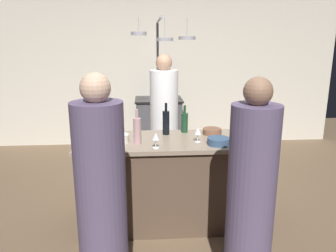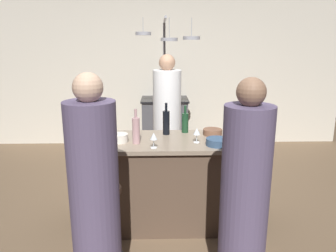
% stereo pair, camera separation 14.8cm
% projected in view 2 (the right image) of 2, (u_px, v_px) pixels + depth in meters
% --- Properties ---
extents(ground_plane, '(9.00, 9.00, 0.00)m').
position_uv_depth(ground_plane, '(168.00, 221.00, 3.48)').
color(ground_plane, brown).
extents(back_wall, '(6.40, 0.16, 2.60)m').
position_uv_depth(back_wall, '(164.00, 72.00, 5.91)').
color(back_wall, beige).
rests_on(back_wall, ground_plane).
extents(kitchen_island, '(1.80, 0.72, 0.90)m').
position_uv_depth(kitchen_island, '(168.00, 181.00, 3.37)').
color(kitchen_island, brown).
rests_on(kitchen_island, ground_plane).
extents(stove_range, '(0.80, 0.64, 0.89)m').
position_uv_depth(stove_range, '(165.00, 124.00, 5.74)').
color(stove_range, '#47474C').
rests_on(stove_range, ground_plane).
extents(chef, '(0.36, 0.36, 1.69)m').
position_uv_depth(chef, '(167.00, 126.00, 4.25)').
color(chef, white).
rests_on(chef, ground_plane).
extents(bar_stool_left, '(0.28, 0.28, 0.68)m').
position_uv_depth(bar_stool_left, '(107.00, 221.00, 2.77)').
color(bar_stool_left, '#4C4C51').
rests_on(bar_stool_left, ground_plane).
extents(guest_left, '(0.35, 0.35, 1.66)m').
position_uv_depth(guest_left, '(95.00, 199.00, 2.32)').
color(guest_left, '#594C6B').
rests_on(guest_left, ground_plane).
extents(bar_stool_right, '(0.28, 0.28, 0.68)m').
position_uv_depth(bar_stool_right, '(237.00, 219.00, 2.80)').
color(bar_stool_right, '#4C4C51').
rests_on(bar_stool_right, ground_plane).
extents(guest_right, '(0.34, 0.34, 1.62)m').
position_uv_depth(guest_right, '(244.00, 200.00, 2.33)').
color(guest_right, '#594C6B').
rests_on(guest_right, ground_plane).
extents(overhead_pot_rack, '(0.87, 1.41, 2.17)m').
position_uv_depth(overhead_pot_rack, '(167.00, 53.00, 4.95)').
color(overhead_pot_rack, gray).
rests_on(overhead_pot_rack, ground_plane).
extents(pepper_mill, '(0.05, 0.05, 0.21)m').
position_uv_depth(pepper_mill, '(243.00, 128.00, 3.29)').
color(pepper_mill, '#382319').
rests_on(pepper_mill, kitchen_island).
extents(wine_bottle_green, '(0.07, 0.07, 0.29)m').
position_uv_depth(wine_bottle_green, '(185.00, 122.00, 3.49)').
color(wine_bottle_green, '#193D23').
rests_on(wine_bottle_green, kitchen_island).
extents(wine_bottle_white, '(0.07, 0.07, 0.30)m').
position_uv_depth(wine_bottle_white, '(242.00, 130.00, 3.17)').
color(wine_bottle_white, gray).
rests_on(wine_bottle_white, kitchen_island).
extents(wine_bottle_red, '(0.07, 0.07, 0.31)m').
position_uv_depth(wine_bottle_red, '(107.00, 125.00, 3.35)').
color(wine_bottle_red, '#143319').
rests_on(wine_bottle_red, kitchen_island).
extents(wine_bottle_rose, '(0.07, 0.07, 0.33)m').
position_uv_depth(wine_bottle_rose, '(136.00, 130.00, 3.11)').
color(wine_bottle_rose, '#B78C8E').
rests_on(wine_bottle_rose, kitchen_island).
extents(wine_bottle_dark, '(0.07, 0.07, 0.33)m').
position_uv_depth(wine_bottle_dark, '(166.00, 122.00, 3.41)').
color(wine_bottle_dark, black).
rests_on(wine_bottle_dark, kitchen_island).
extents(wine_glass_near_left_guest, '(0.07, 0.07, 0.15)m').
position_uv_depth(wine_glass_near_left_guest, '(197.00, 132.00, 3.13)').
color(wine_glass_near_left_guest, silver).
rests_on(wine_glass_near_left_guest, kitchen_island).
extents(wine_glass_near_right_guest, '(0.07, 0.07, 0.15)m').
position_uv_depth(wine_glass_near_right_guest, '(86.00, 134.00, 3.06)').
color(wine_glass_near_right_guest, silver).
rests_on(wine_glass_near_right_guest, kitchen_island).
extents(wine_glass_by_chef, '(0.07, 0.07, 0.15)m').
position_uv_depth(wine_glass_by_chef, '(154.00, 137.00, 2.97)').
color(wine_glass_by_chef, silver).
rests_on(wine_glass_by_chef, kitchen_island).
extents(mixing_bowl_ceramic, '(0.17, 0.17, 0.08)m').
position_uv_depth(mixing_bowl_ceramic, '(119.00, 138.00, 3.17)').
color(mixing_bowl_ceramic, silver).
rests_on(mixing_bowl_ceramic, kitchen_island).
extents(mixing_bowl_blue, '(0.21, 0.21, 0.07)m').
position_uv_depth(mixing_bowl_blue, '(217.00, 142.00, 3.07)').
color(mixing_bowl_blue, '#334C6B').
rests_on(mixing_bowl_blue, kitchen_island).
extents(mixing_bowl_wooden, '(0.19, 0.19, 0.06)m').
position_uv_depth(mixing_bowl_wooden, '(212.00, 132.00, 3.42)').
color(mixing_bowl_wooden, brown).
rests_on(mixing_bowl_wooden, kitchen_island).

